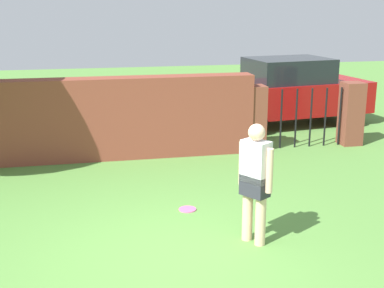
% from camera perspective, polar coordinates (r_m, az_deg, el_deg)
% --- Properties ---
extents(ground_plane, '(40.00, 40.00, 0.00)m').
position_cam_1_polar(ground_plane, '(6.86, -1.46, -11.94)').
color(ground_plane, '#568C3D').
extents(brick_wall, '(7.79, 0.50, 1.65)m').
position_cam_1_polar(brick_wall, '(10.84, -13.80, 2.44)').
color(brick_wall, brown).
rests_on(brick_wall, ground).
extents(person, '(0.38, 0.47, 1.62)m').
position_cam_1_polar(person, '(6.94, 6.79, -3.67)').
color(person, beige).
rests_on(person, ground).
extents(fence_gate, '(2.70, 0.44, 1.40)m').
position_cam_1_polar(fence_gate, '(11.84, 11.88, 2.97)').
color(fence_gate, brown).
rests_on(fence_gate, ground).
extents(car, '(4.39, 2.36, 1.72)m').
position_cam_1_polar(car, '(13.95, 10.19, 5.54)').
color(car, '#A51111').
rests_on(car, ground).
extents(frisbee_pink, '(0.27, 0.27, 0.02)m').
position_cam_1_polar(frisbee_pink, '(8.26, -0.49, -7.01)').
color(frisbee_pink, pink).
rests_on(frisbee_pink, ground).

